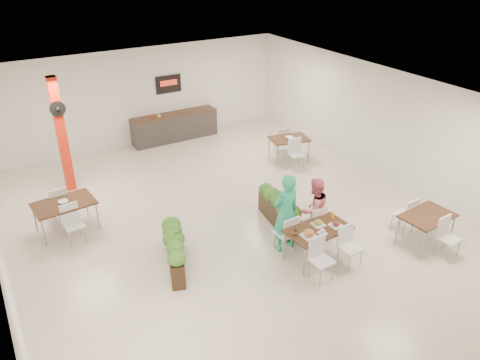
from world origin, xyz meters
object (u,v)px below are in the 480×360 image
at_px(main_table, 318,233).
at_px(side_table_b, 289,142).
at_px(planter_left, 174,247).
at_px(planter_right, 278,207).
at_px(red_column, 61,134).
at_px(diner_woman, 314,209).
at_px(side_table_c, 427,220).
at_px(diner_man, 286,213).
at_px(side_table_a, 64,207).
at_px(service_counter, 175,126).

height_order(main_table, side_table_b, same).
height_order(planter_left, planter_right, planter_right).
bearing_deg(red_column, planter_left, -76.57).
bearing_deg(planter_left, diner_woman, -11.78).
xyz_separation_m(diner_woman, side_table_c, (2.07, -1.47, -0.15)).
relative_size(diner_man, side_table_a, 1.13).
xyz_separation_m(main_table, planter_right, (0.04, 1.56, -0.15)).
distance_m(diner_man, diner_woman, 0.81).
bearing_deg(side_table_c, diner_woman, 140.59).
relative_size(diner_woman, side_table_c, 0.94).
xyz_separation_m(planter_left, planter_right, (2.82, 0.24, -0.01)).
xyz_separation_m(red_column, main_table, (3.90, -6.03, -1.01)).
relative_size(service_counter, main_table, 1.80).
bearing_deg(planter_left, service_counter, 66.39).
xyz_separation_m(side_table_a, side_table_c, (6.93, -4.73, -0.02)).
height_order(main_table, planter_right, planter_right).
xyz_separation_m(service_counter, planter_right, (-0.06, -6.34, -0.01)).
xyz_separation_m(planter_left, side_table_c, (5.26, -2.13, 0.13)).
distance_m(diner_man, side_table_c, 3.24).
distance_m(main_table, side_table_a, 5.93).
xyz_separation_m(diner_man, side_table_b, (2.88, 3.82, -0.30)).
distance_m(red_column, main_table, 7.25).
xyz_separation_m(main_table, side_table_a, (-4.44, 3.92, 0.01)).
bearing_deg(side_table_b, side_table_a, -162.77).
bearing_deg(diner_woman, planter_right, -70.07).
relative_size(diner_woman, planter_right, 0.87).
xyz_separation_m(red_column, planter_right, (3.94, -4.47, -1.16)).
relative_size(side_table_a, side_table_b, 0.99).
height_order(service_counter, diner_woman, service_counter).
bearing_deg(service_counter, red_column, -155.00).
bearing_deg(service_counter, diner_man, -93.87).
bearing_deg(main_table, planter_left, 154.58).
height_order(red_column, planter_left, red_column).
distance_m(diner_woman, side_table_b, 4.35).
bearing_deg(red_column, side_table_c, -46.99).
bearing_deg(red_column, service_counter, 25.00).
relative_size(planter_left, planter_right, 0.95).
bearing_deg(red_column, diner_woman, -51.28).
xyz_separation_m(red_column, side_table_a, (-0.54, -2.11, -1.00)).
height_order(diner_woman, planter_left, diner_woman).
distance_m(diner_man, planter_left, 2.51).
distance_m(service_counter, side_table_c, 9.03).
relative_size(red_column, planter_right, 1.80).
distance_m(main_table, planter_right, 1.56).
bearing_deg(red_column, side_table_b, -13.70).
bearing_deg(main_table, red_column, 122.89).
bearing_deg(side_table_c, main_table, 157.77).
xyz_separation_m(service_counter, side_table_b, (2.39, -3.42, 0.14)).
height_order(main_table, side_table_a, same).
bearing_deg(diner_man, planter_right, -117.92).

